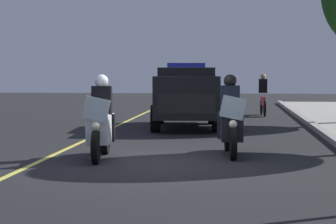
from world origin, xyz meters
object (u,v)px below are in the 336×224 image
Objects in this scene: police_motorcycle_lead_left at (101,125)px; police_suv at (186,94)px; police_motorcycle_lead_right at (230,122)px; cyclist_background at (263,95)px.

police_suv is (-7.48, 1.18, 0.37)m from police_motorcycle_lead_left.
police_motorcycle_lead_right is 0.43× the size of police_suv.
police_suv is 2.86× the size of cyclist_background.
police_motorcycle_lead_left reaches higher than cyclist_background.
police_motorcycle_lead_left is at bearing -8.95° from police_suv.
police_motorcycle_lead_right is (-0.82, 2.63, 0.00)m from police_motorcycle_lead_left.
police_motorcycle_lead_right is at bearing 12.26° from police_suv.
cyclist_background is (-12.40, 1.21, 0.14)m from police_motorcycle_lead_right.
police_motorcycle_lead_right is 12.46m from cyclist_background.
police_suv is (-6.66, -1.45, 0.37)m from police_motorcycle_lead_right.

